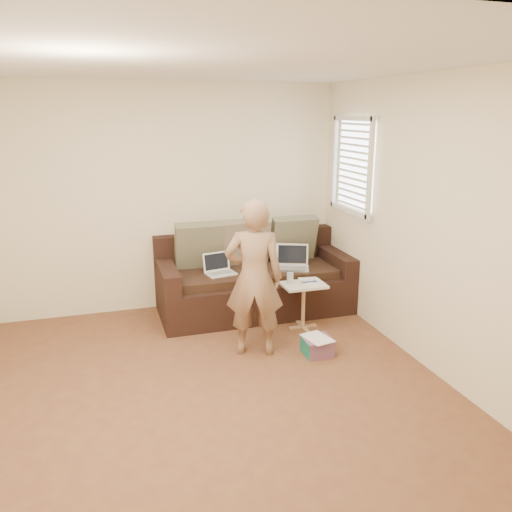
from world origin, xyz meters
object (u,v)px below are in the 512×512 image
object	(u,v)px
sofa	(255,276)
laptop_silver	(293,269)
laptop_white	(221,274)
striped_box	(317,346)
side_table	(303,306)
person	(254,278)
drinking_glass	(290,278)

from	to	relation	value
sofa	laptop_silver	xyz separation A→B (m)	(0.41, -0.16, 0.10)
laptop_white	striped_box	world-z (taller)	laptop_white
laptop_silver	laptop_white	size ratio (longest dim) A/B	1.19
laptop_white	side_table	xyz separation A→B (m)	(0.78, -0.53, -0.27)
laptop_silver	person	world-z (taller)	person
sofa	laptop_silver	size ratio (longest dim) A/B	5.82
person	laptop_white	bearing A→B (deg)	-66.02
sofa	striped_box	bearing A→B (deg)	-79.22
laptop_silver	side_table	bearing A→B (deg)	-73.58
side_table	laptop_white	bearing A→B (deg)	145.86
laptop_silver	person	distance (m)	1.18
person	drinking_glass	xyz separation A→B (m)	(0.54, 0.47, -0.20)
sofa	person	world-z (taller)	person
side_table	sofa	bearing A→B (deg)	119.72
sofa	side_table	world-z (taller)	sofa
laptop_white	drinking_glass	bearing A→B (deg)	-47.93
person	side_table	size ratio (longest dim) A/B	3.04
sofa	laptop_white	bearing A→B (deg)	-167.32
laptop_silver	side_table	xyz separation A→B (m)	(-0.05, -0.47, -0.27)
laptop_silver	drinking_glass	xyz separation A→B (m)	(-0.19, -0.42, 0.04)
laptop_white	drinking_glass	distance (m)	0.80
side_table	drinking_glass	world-z (taller)	drinking_glass
laptop_silver	person	bearing A→B (deg)	-106.98
laptop_silver	laptop_white	distance (m)	0.84
drinking_glass	laptop_silver	bearing A→B (deg)	65.57
person	side_table	distance (m)	0.95
laptop_silver	sofa	bearing A→B (deg)	-178.03
person	drinking_glass	distance (m)	0.74
person	side_table	world-z (taller)	person
sofa	drinking_glass	distance (m)	0.63
sofa	person	xyz separation A→B (m)	(-0.33, -1.04, 0.34)
side_table	striped_box	size ratio (longest dim) A/B	1.82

